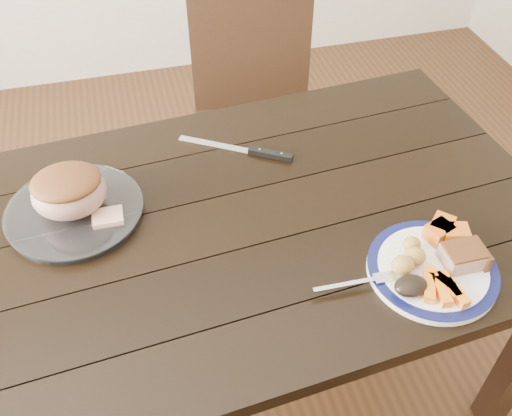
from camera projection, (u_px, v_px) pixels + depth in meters
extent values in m
plane|color=#472B16|center=(231.00, 382.00, 1.86)|extent=(4.00, 4.00, 0.00)
cube|color=black|center=(221.00, 229.00, 1.35)|extent=(1.67, 1.02, 0.04)
cube|color=black|center=(389.00, 181.00, 2.03)|extent=(0.07, 0.07, 0.71)
cube|color=black|center=(254.00, 142.00, 2.04)|extent=(0.50, 0.50, 0.04)
cube|color=black|center=(251.00, 51.00, 2.00)|extent=(0.42, 0.13, 0.46)
cube|color=black|center=(295.00, 159.00, 2.34)|extent=(0.04, 0.04, 0.43)
cube|color=black|center=(305.00, 222.00, 2.08)|extent=(0.04, 0.04, 0.43)
cube|color=black|center=(208.00, 162.00, 2.32)|extent=(0.04, 0.04, 0.43)
cube|color=black|center=(207.00, 226.00, 2.07)|extent=(0.04, 0.04, 0.43)
cylinder|color=white|center=(432.00, 270.00, 1.22)|extent=(0.28, 0.28, 0.02)
torus|color=#0C0F3D|center=(433.00, 267.00, 1.22)|extent=(0.28, 0.28, 0.02)
cylinder|color=white|center=(75.00, 212.00, 1.35)|extent=(0.31, 0.31, 0.02)
cube|color=tan|center=(463.00, 257.00, 1.21)|extent=(0.09, 0.07, 0.04)
ellipsoid|color=gold|center=(403.00, 265.00, 1.19)|extent=(0.05, 0.04, 0.04)
ellipsoid|color=gold|center=(415.00, 256.00, 1.21)|extent=(0.05, 0.04, 0.04)
ellipsoid|color=gold|center=(412.00, 244.00, 1.24)|extent=(0.04, 0.04, 0.03)
cube|color=orange|center=(448.00, 286.00, 1.17)|extent=(0.03, 0.07, 0.02)
cube|color=orange|center=(456.00, 293.00, 1.15)|extent=(0.03, 0.07, 0.02)
cube|color=orange|center=(439.00, 279.00, 1.18)|extent=(0.05, 0.07, 0.02)
cube|color=orange|center=(429.00, 288.00, 1.16)|extent=(0.05, 0.07, 0.02)
cube|color=orange|center=(442.00, 292.00, 1.16)|extent=(0.03, 0.07, 0.02)
cube|color=orange|center=(442.00, 227.00, 1.27)|extent=(0.07, 0.07, 0.04)
cube|color=orange|center=(439.00, 232.00, 1.26)|extent=(0.07, 0.06, 0.04)
cube|color=orange|center=(455.00, 234.00, 1.26)|extent=(0.06, 0.06, 0.04)
ellipsoid|color=black|center=(411.00, 286.00, 1.16)|extent=(0.07, 0.05, 0.03)
cube|color=silver|center=(346.00, 285.00, 1.18)|extent=(0.14, 0.01, 0.00)
cube|color=silver|center=(384.00, 278.00, 1.19)|extent=(0.05, 0.03, 0.00)
ellipsoid|color=#A97767|center=(69.00, 193.00, 1.30)|extent=(0.17, 0.15, 0.11)
cube|color=tan|center=(108.00, 218.00, 1.31)|extent=(0.07, 0.06, 0.02)
cube|color=silver|center=(214.00, 144.00, 1.54)|extent=(0.18, 0.12, 0.00)
cube|color=black|center=(270.00, 154.00, 1.51)|extent=(0.11, 0.08, 0.01)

